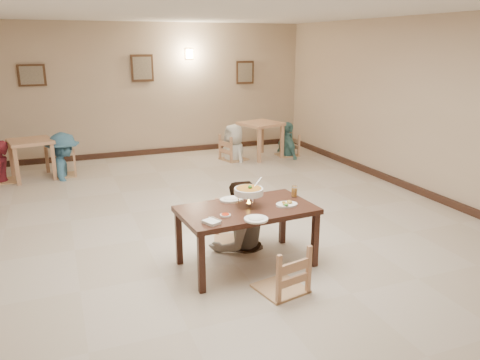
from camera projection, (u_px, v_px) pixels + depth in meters
name	position (u px, v px, depth m)	size (l,w,h in m)	color
floor	(207.00, 230.00, 6.62)	(10.00, 10.00, 0.00)	beige
ceiling	(202.00, 5.00, 5.77)	(10.00, 10.00, 0.00)	silver
wall_back	(139.00, 91.00, 10.65)	(10.00, 10.00, 0.00)	tan
wall_right	(440.00, 110.00, 7.61)	(10.00, 10.00, 0.00)	tan
baseboard_back	(143.00, 152.00, 11.03)	(8.00, 0.06, 0.12)	#321D14
baseboard_right	(428.00, 194.00, 8.00)	(0.06, 10.00, 0.12)	#321D14
picture_a	(32.00, 75.00, 9.72)	(0.55, 0.04, 0.45)	#3E2617
picture_b	(142.00, 68.00, 10.50)	(0.50, 0.04, 0.60)	#3E2617
picture_c	(245.00, 72.00, 11.43)	(0.45, 0.04, 0.55)	#3E2617
wall_sconce	(189.00, 54.00, 10.81)	(0.16, 0.05, 0.22)	#FFD88C
main_table	(247.00, 214.00, 5.42)	(1.60, 0.97, 0.72)	#3E1F16
chair_far	(232.00, 206.00, 6.08)	(0.48, 0.48, 1.02)	tan
chair_near	(281.00, 246.00, 4.89)	(0.48, 0.48, 1.02)	tan
main_diner	(239.00, 181.00, 5.89)	(0.85, 0.66, 1.75)	gray
curry_warmer	(249.00, 192.00, 5.39)	(0.38, 0.34, 0.30)	silver
rice_plate_far	(232.00, 199.00, 5.64)	(0.30, 0.30, 0.07)	white
rice_plate_near	(256.00, 219.00, 5.02)	(0.26, 0.26, 0.06)	white
fried_plate	(287.00, 204.00, 5.46)	(0.26, 0.26, 0.06)	white
chili_dish	(225.00, 215.00, 5.13)	(0.12, 0.12, 0.02)	white
napkin_cutlery	(212.00, 222.00, 4.92)	(0.22, 0.28, 0.03)	white
drink_glass	(294.00, 192.00, 5.76)	(0.07, 0.07, 0.14)	white
bg_table_left	(31.00, 147.00, 8.97)	(0.91, 0.91, 0.77)	tan
bg_table_right	(261.00, 129.00, 10.63)	(1.02, 1.02, 0.81)	tan
bg_chair_lr	(63.00, 153.00, 9.20)	(0.43, 0.43, 0.92)	tan
bg_chair_rl	(234.00, 136.00, 10.46)	(0.51, 0.51, 1.08)	tan
bg_chair_rr	(288.00, 136.00, 10.86)	(0.45, 0.45, 0.96)	tan
bg_diner_b	(61.00, 133.00, 9.09)	(1.12, 0.64, 1.73)	teal
bg_diner_c	(234.00, 124.00, 10.38)	(0.79, 0.52, 1.62)	silver
bg_diner_d	(288.00, 122.00, 10.77)	(0.93, 0.39, 1.58)	#548F8C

